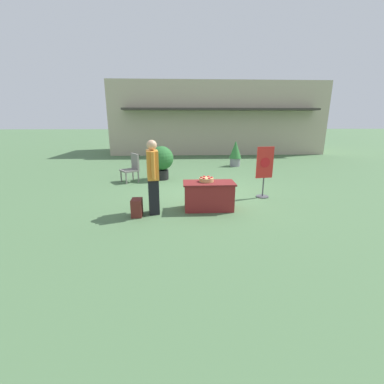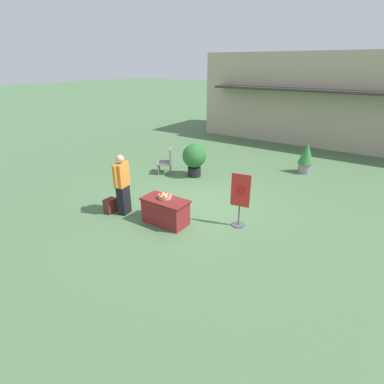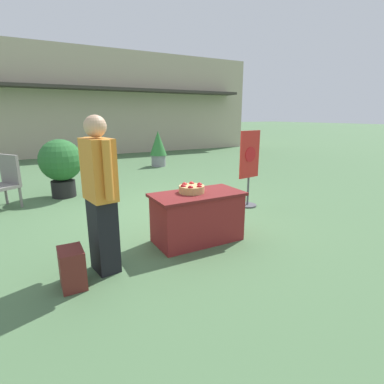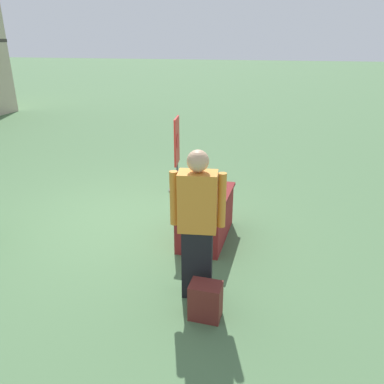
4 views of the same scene
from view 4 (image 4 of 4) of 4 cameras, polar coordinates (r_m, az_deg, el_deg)
name	(u,v)px [view 4 (image 4 of 4)]	position (r m, az deg, el deg)	size (l,w,h in m)	color
ground_plane	(123,221)	(6.40, -10.45, -4.33)	(120.00, 120.00, 0.00)	#4C7047
display_table	(206,216)	(5.64, 2.13, -3.72)	(1.28, 0.66, 0.71)	maroon
apple_basket	(201,192)	(5.44, 1.35, 0.00)	(0.36, 0.36, 0.13)	tan
person_visitor	(198,225)	(4.16, 0.85, -5.03)	(0.32, 0.60, 1.77)	black
backpack	(205,301)	(4.18, 2.07, -16.23)	(0.24, 0.34, 0.42)	maroon
poster_board	(177,153)	(7.28, -2.30, 5.92)	(0.51, 0.36, 1.48)	#4C4C51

